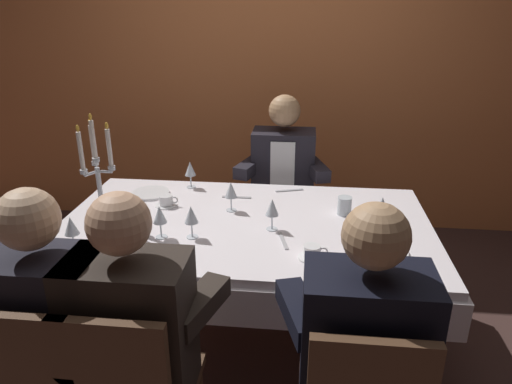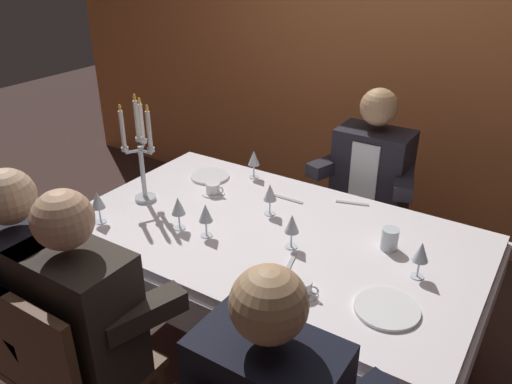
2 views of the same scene
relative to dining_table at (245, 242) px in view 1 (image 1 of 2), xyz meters
The scene contains 23 objects.
ground_plane 0.62m from the dining_table, ahead, with size 12.00×12.00×0.00m, color #402B27.
back_wall 1.81m from the dining_table, 90.00° to the left, with size 6.00×0.12×2.70m, color #D97A44.
dining_table is the anchor object (origin of this frame).
candelabra 0.81m from the dining_table, behind, with size 0.15×0.17×0.57m.
dinner_plate_0 0.71m from the dining_table, 21.65° to the right, with size 0.24×0.24×0.01m, color white.
dinner_plate_1 0.69m from the dining_table, 152.60° to the left, with size 0.22×0.22×0.01m, color white.
wine_glass_0 0.72m from the dining_table, ahead, with size 0.07×0.07×0.16m.
wine_glass_1 0.39m from the dining_table, 138.73° to the right, with size 0.07×0.07×0.16m.
wine_glass_2 0.28m from the dining_table, 125.22° to the left, with size 0.07×0.07×0.16m.
wine_glass_3 0.28m from the dining_table, 27.50° to the right, with size 0.07×0.07×0.16m.
wine_glass_4 0.50m from the dining_table, 150.07° to the right, with size 0.07×0.07×0.16m.
wine_glass_5 0.86m from the dining_table, 152.81° to the right, with size 0.07×0.07×0.16m.
wine_glass_6 0.64m from the dining_table, 131.16° to the left, with size 0.07×0.07×0.16m.
water_tumbler_0 0.56m from the dining_table, 15.98° to the left, with size 0.08×0.08×0.10m, color silver.
coffee_cup_0 0.51m from the dining_table, 161.20° to the left, with size 0.13×0.12×0.06m.
coffee_cup_1 0.50m from the dining_table, 44.72° to the right, with size 0.13×0.12×0.06m.
fork_0 0.31m from the dining_table, 43.40° to the right, with size 0.17×0.02×0.01m, color #B7B7BC.
fork_1 0.52m from the dining_table, 65.21° to the left, with size 0.17×0.02×0.01m, color #B7B7BC.
fork_2 0.35m from the dining_table, 106.12° to the left, with size 0.17×0.02×0.01m, color #B7B7BC.
seated_diner_0 1.07m from the dining_table, 123.95° to the right, with size 0.63×0.48×1.24m.
seated_diner_1 0.94m from the dining_table, 108.00° to the right, with size 0.63×0.48×1.24m.
seated_diner_2 0.91m from the dining_table, 80.35° to the left, with size 0.63×0.48×1.24m.
seated_diner_3 1.03m from the dining_table, 59.79° to the right, with size 0.63×0.48×1.24m.
Camera 1 is at (0.29, -2.17, 1.78)m, focal length 32.91 mm.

